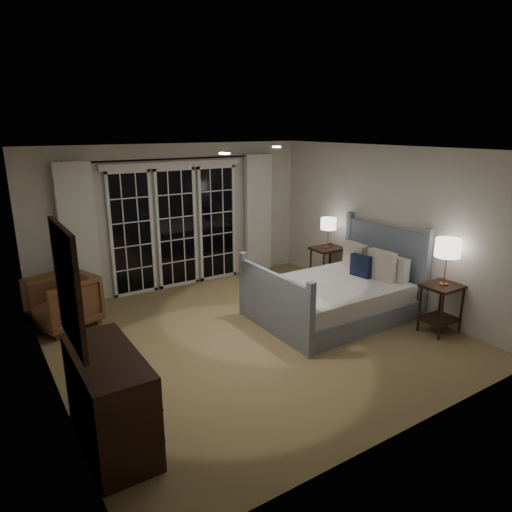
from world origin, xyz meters
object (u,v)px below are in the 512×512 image
lamp_left (448,248)px  armchair (62,302)px  lamp_right (329,224)px  bed (335,296)px  nightstand_right (327,260)px  nightstand_left (442,301)px  dresser (110,399)px

lamp_left → armchair: (-4.37, 3.02, -0.83)m
lamp_left → armchair: lamp_left is taller
lamp_right → armchair: lamp_right is taller
bed → lamp_left: lamp_left is taller
nightstand_right → lamp_left: bearing=-89.0°
nightstand_right → armchair: 4.39m
lamp_right → armchair: (-4.33, 0.69, -0.75)m
bed → nightstand_left: size_ratio=3.17×
lamp_left → dresser: bearing=178.3°
lamp_right → armchair: size_ratio=0.64×
nightstand_left → lamp_right: 2.42m
nightstand_left → dresser: 4.50m
nightstand_right → bed: bearing=-126.0°
nightstand_left → armchair: size_ratio=0.83×
lamp_left → bed: bearing=125.5°
lamp_left → dresser: 4.57m
bed → nightstand_left: bearing=-54.5°
lamp_left → dresser: lamp_left is taller
bed → nightstand_right: size_ratio=3.12×
lamp_right → nightstand_left: bearing=-89.0°
nightstand_left → nightstand_right: nightstand_right is taller
nightstand_left → bed: bearing=125.5°
lamp_left → lamp_right: 2.33m
nightstand_left → lamp_right: lamp_right is taller
bed → lamp_right: 1.60m
nightstand_right → lamp_right: lamp_right is taller
lamp_left → lamp_right: lamp_left is taller
lamp_left → armchair: size_ratio=0.77×
nightstand_right → dresser: 4.97m
nightstand_left → nightstand_right: bearing=91.0°
nightstand_left → dresser: dresser is taller
lamp_left → dresser: (-4.50, 0.14, -0.77)m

